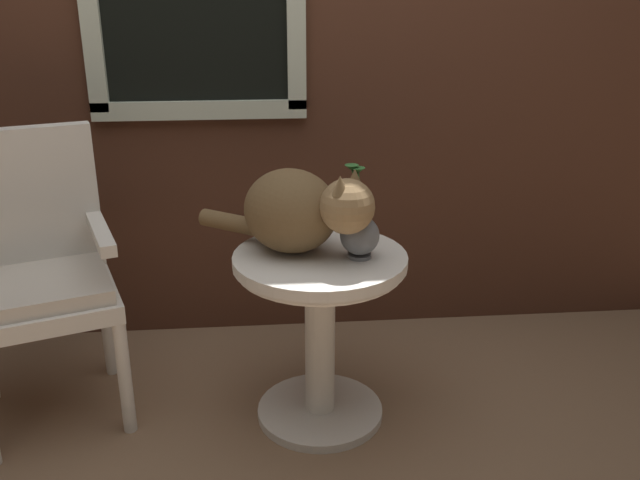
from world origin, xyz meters
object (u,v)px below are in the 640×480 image
object	(u,v)px
wicker_chair	(36,265)
pewter_vase_with_ivy	(360,230)
wicker_side_table	(320,308)
cat	(299,210)

from	to	relation	value
wicker_chair	pewter_vase_with_ivy	distance (m)	1.08
wicker_chair	pewter_vase_with_ivy	size ratio (longest dim) A/B	3.35
wicker_side_table	wicker_chair	size ratio (longest dim) A/B	0.62
wicker_side_table	cat	xyz separation A→B (m)	(-0.07, 0.03, 0.33)
pewter_vase_with_ivy	cat	bearing A→B (deg)	161.85
cat	pewter_vase_with_ivy	distance (m)	0.20
wicker_side_table	cat	world-z (taller)	cat
wicker_chair	cat	world-z (taller)	wicker_chair
wicker_side_table	wicker_chair	bearing A→B (deg)	170.66
wicker_side_table	pewter_vase_with_ivy	distance (m)	0.31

